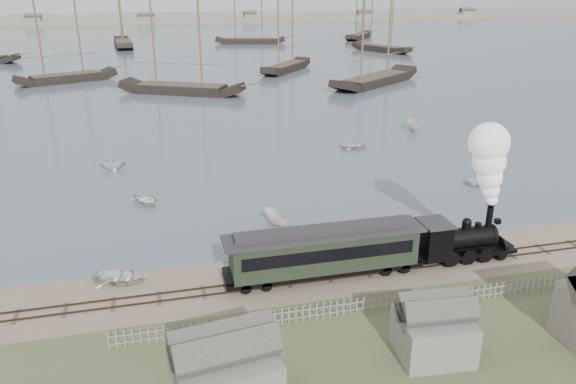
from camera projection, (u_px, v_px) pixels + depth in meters
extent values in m
plane|color=gray|center=(332.00, 263.00, 42.71)|extent=(600.00, 600.00, 0.00)
cube|color=#404D5B|center=(179.00, 39.00, 196.63)|extent=(600.00, 336.00, 0.06)
cube|color=#38261F|center=(343.00, 277.00, 40.41)|extent=(120.00, 0.08, 0.12)
cube|color=#38261F|center=(339.00, 271.00, 41.31)|extent=(120.00, 0.08, 0.12)
cube|color=#403229|center=(341.00, 275.00, 40.88)|extent=(120.00, 1.80, 0.06)
cube|color=tan|center=(168.00, 23.00, 269.08)|extent=(500.00, 20.00, 1.80)
cube|color=black|center=(466.00, 251.00, 42.92)|extent=(7.46, 2.19, 0.27)
cylinder|color=black|center=(462.00, 238.00, 42.42)|extent=(4.61, 1.65, 1.65)
cube|color=black|center=(434.00, 239.00, 41.80)|extent=(1.97, 2.41, 2.52)
cube|color=#2D2C2F|center=(435.00, 223.00, 41.32)|extent=(2.19, 2.63, 0.13)
cylinder|color=black|center=(489.00, 218.00, 42.37)|extent=(0.48, 0.48, 1.75)
sphere|color=black|center=(467.00, 222.00, 42.01)|extent=(0.70, 0.70, 0.70)
cone|color=black|center=(506.00, 247.00, 43.76)|extent=(1.54, 2.19, 2.19)
cube|color=black|center=(498.00, 221.00, 42.68)|extent=(0.38, 0.38, 0.38)
cube|color=black|center=(324.00, 269.00, 40.33)|extent=(14.41, 2.37, 0.36)
cube|color=black|center=(324.00, 251.00, 39.81)|extent=(13.38, 2.57, 2.57)
cube|color=black|center=(330.00, 256.00, 38.54)|extent=(12.35, 0.06, 0.93)
cube|color=black|center=(319.00, 240.00, 40.90)|extent=(12.35, 0.06, 0.93)
cube|color=#2D2C2F|center=(325.00, 234.00, 39.33)|extent=(14.41, 2.78, 0.19)
cube|color=#2D2C2F|center=(325.00, 230.00, 39.22)|extent=(12.87, 1.24, 0.46)
imported|color=silver|center=(121.00, 277.00, 39.85)|extent=(3.86, 4.53, 0.79)
imported|color=silver|center=(146.00, 199.00, 53.76)|extent=(4.29, 3.83, 0.73)
imported|color=silver|center=(113.00, 163.00, 62.98)|extent=(2.65, 3.03, 1.54)
imported|color=silver|center=(276.00, 219.00, 48.65)|extent=(3.55, 2.45, 1.28)
imported|color=silver|center=(354.00, 146.00, 70.92)|extent=(2.85, 3.69, 0.71)
imported|color=silver|center=(476.00, 179.00, 58.19)|extent=(2.85, 3.09, 1.37)
imported|color=silver|center=(413.00, 125.00, 79.10)|extent=(4.01, 2.38, 1.45)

